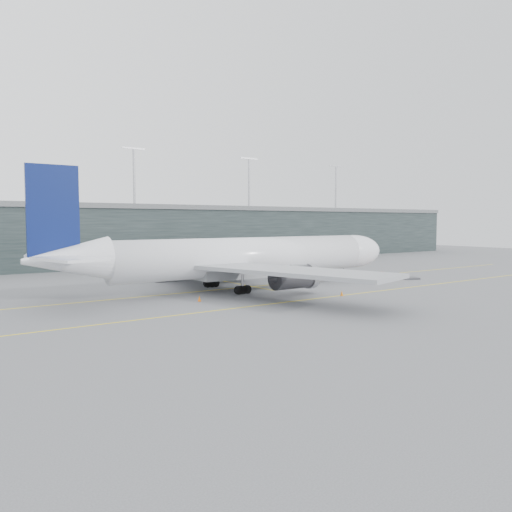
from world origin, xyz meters
TOP-DOWN VIEW (x-y plane):
  - ground at (0.00, 0.00)m, footprint 320.00×320.00m
  - taxiline_a at (0.00, -4.00)m, footprint 160.00×0.25m
  - taxiline_b at (0.00, -20.00)m, footprint 160.00×0.25m
  - taxiline_lead_main at (5.00, 20.00)m, footprint 0.25×60.00m
  - terminal at (-0.00, 58.00)m, footprint 240.00×36.00m
  - main_aircraft at (2.42, -5.47)m, footprint 64.90×61.20m
  - jet_bridge at (21.35, 23.45)m, footprint 9.51×44.65m
  - gse_cart at (29.55, -10.37)m, footprint 2.33×1.60m
  - baggage_dolly at (35.55, -12.48)m, footprint 3.90×3.55m
  - uld_a at (-5.05, 10.91)m, footprint 2.40×2.14m
  - uld_b at (-3.09, 11.29)m, footprint 2.40×1.97m
  - uld_c at (-1.34, 10.99)m, footprint 2.33×2.09m
  - cone_nose at (34.69, -4.65)m, footprint 0.50×0.50m
  - cone_wing_stbd at (9.76, -20.26)m, footprint 0.49×0.49m
  - cone_wing_port at (10.53, 10.77)m, footprint 0.44×0.44m
  - cone_tail at (-9.93, -12.63)m, footprint 0.49×0.49m

SIDE VIEW (x-z plane):
  - ground at x=0.00m, z-range 0.00..0.00m
  - taxiline_a at x=0.00m, z-range 0.00..0.02m
  - taxiline_b at x=0.00m, z-range 0.00..0.02m
  - taxiline_lead_main at x=5.00m, z-range 0.00..0.02m
  - baggage_dolly at x=35.55m, z-range 0.03..0.35m
  - cone_wing_port at x=10.53m, z-range 0.00..0.70m
  - cone_wing_stbd at x=9.76m, z-range 0.00..0.77m
  - cone_tail at x=-9.93m, z-range 0.00..0.78m
  - cone_nose at x=34.69m, z-range 0.00..0.80m
  - gse_cart at x=29.55m, z-range 0.09..1.60m
  - uld_c at x=-1.34m, z-range 0.04..1.80m
  - uld_a at x=-5.05m, z-range 0.05..1.87m
  - uld_b at x=-3.09m, z-range 0.05..2.14m
  - jet_bridge at x=21.35m, z-range 1.66..8.31m
  - main_aircraft at x=2.42m, z-range -4.00..14.25m
  - terminal at x=0.00m, z-range -6.88..22.12m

